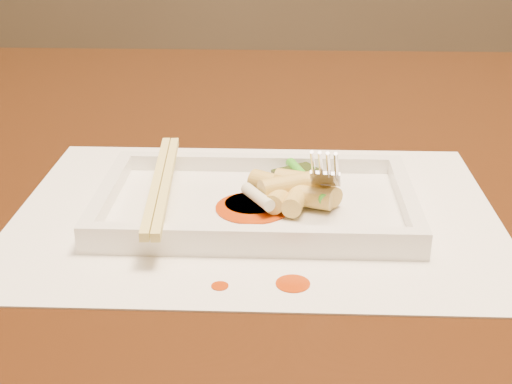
{
  "coord_description": "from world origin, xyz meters",
  "views": [
    {
      "loc": [
        -0.03,
        -0.7,
        1.01
      ],
      "look_at": [
        -0.05,
        -0.17,
        0.77
      ],
      "focal_mm": 50.0,
      "sensor_mm": 36.0,
      "label": 1
    }
  ],
  "objects_px": {
    "plate_base": "(256,207)",
    "fork": "(343,112)",
    "placemat": "(256,212)",
    "chopstick_a": "(157,182)",
    "table": "(307,232)"
  },
  "relations": [
    {
      "from": "table",
      "to": "chopstick_a",
      "type": "relative_size",
      "value": 7.03
    },
    {
      "from": "table",
      "to": "plate_base",
      "type": "height_order",
      "value": "plate_base"
    },
    {
      "from": "plate_base",
      "to": "table",
      "type": "bearing_deg",
      "value": 73.34
    },
    {
      "from": "plate_base",
      "to": "chopstick_a",
      "type": "distance_m",
      "value": 0.08
    },
    {
      "from": "placemat",
      "to": "fork",
      "type": "relative_size",
      "value": 2.86
    },
    {
      "from": "table",
      "to": "chopstick_a",
      "type": "bearing_deg",
      "value": -128.4
    },
    {
      "from": "table",
      "to": "chopstick_a",
      "type": "xyz_separation_m",
      "value": [
        -0.13,
        -0.17,
        0.13
      ]
    },
    {
      "from": "chopstick_a",
      "to": "fork",
      "type": "distance_m",
      "value": 0.16
    },
    {
      "from": "placemat",
      "to": "plate_base",
      "type": "relative_size",
      "value": 1.54
    },
    {
      "from": "plate_base",
      "to": "fork",
      "type": "relative_size",
      "value": 1.86
    },
    {
      "from": "fork",
      "to": "placemat",
      "type": "bearing_deg",
      "value": -165.58
    },
    {
      "from": "plate_base",
      "to": "chopstick_a",
      "type": "bearing_deg",
      "value": 180.0
    },
    {
      "from": "table",
      "to": "fork",
      "type": "height_order",
      "value": "fork"
    },
    {
      "from": "placemat",
      "to": "plate_base",
      "type": "xyz_separation_m",
      "value": [
        0.0,
        0.0,
        0.0
      ]
    },
    {
      "from": "placemat",
      "to": "chopstick_a",
      "type": "height_order",
      "value": "chopstick_a"
    }
  ]
}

